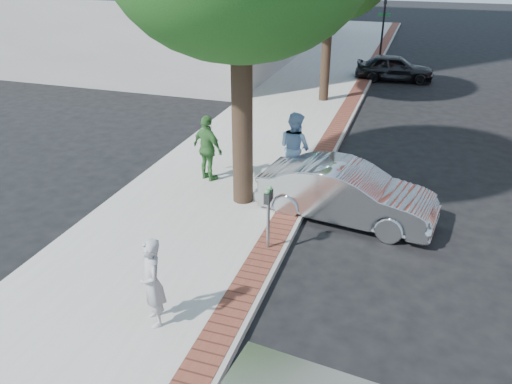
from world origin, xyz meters
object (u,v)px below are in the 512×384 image
at_px(parking_meter, 268,206).
at_px(person_officer, 295,147).
at_px(person_green, 208,148).
at_px(bg_car, 395,68).
at_px(person_gray, 152,283).
at_px(sedan_silver, 346,193).

distance_m(parking_meter, person_officer, 3.63).
height_order(person_green, bg_car, person_green).
distance_m(person_gray, bg_car, 20.34).
relative_size(parking_meter, person_gray, 0.88).
distance_m(person_officer, person_green, 2.42).
height_order(person_green, sedan_silver, person_green).
height_order(parking_meter, sedan_silver, parking_meter).
bearing_deg(sedan_silver, bg_car, 7.82).
bearing_deg(sedan_silver, person_green, 86.63).
relative_size(sedan_silver, bg_car, 1.13).
relative_size(parking_meter, bg_car, 0.38).
relative_size(parking_meter, person_green, 0.78).
xyz_separation_m(person_gray, bg_car, (2.55, 20.18, -0.33)).
height_order(person_officer, sedan_silver, person_officer).
bearing_deg(parking_meter, person_green, 132.25).
relative_size(parking_meter, sedan_silver, 0.34).
xyz_separation_m(parking_meter, bg_car, (1.38, 17.24, -0.55)).
distance_m(person_officer, bg_car, 13.74).
bearing_deg(bg_car, parking_meter, 169.67).
xyz_separation_m(person_officer, sedan_silver, (1.71, -1.47, -0.44)).
distance_m(person_green, sedan_silver, 4.12).
xyz_separation_m(parking_meter, person_green, (-2.67, 2.94, -0.11)).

